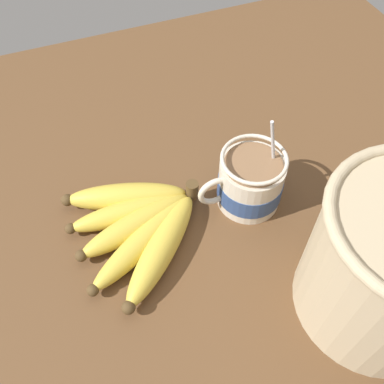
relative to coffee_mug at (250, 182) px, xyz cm
name	(u,v)px	position (x,y,z in cm)	size (l,w,h in cm)	color
table	(238,228)	(3.02, 3.39, -6.34)	(116.27, 116.27, 3.91)	brown
coffee_mug	(250,182)	(0.00, 0.00, 0.00)	(13.80, 10.16, 16.50)	beige
banana_bunch	(140,224)	(17.85, -0.42, -2.37)	(21.17, 23.87, 4.37)	#4C381E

